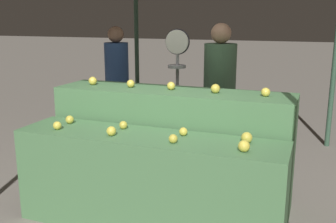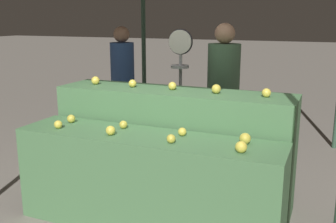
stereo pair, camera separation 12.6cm
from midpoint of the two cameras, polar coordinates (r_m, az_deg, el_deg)
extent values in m
cylinder|color=#33513D|center=(6.58, -2.99, 9.13)|extent=(0.07, 0.07, 2.65)
cube|color=#4C7A4C|center=(3.47, -2.07, -10.23)|extent=(2.33, 0.55, 0.85)
cube|color=#4C7A4C|center=(3.93, 1.62, -5.07)|extent=(2.33, 0.55, 1.14)
sphere|color=yellow|center=(3.64, -14.70, -1.83)|extent=(0.07, 0.07, 0.07)
sphere|color=yellow|center=(3.35, -7.28, -2.75)|extent=(0.08, 0.08, 0.08)
sphere|color=gold|center=(3.12, 1.61, -3.98)|extent=(0.07, 0.07, 0.07)
sphere|color=yellow|center=(2.96, 11.78, -5.07)|extent=(0.09, 0.09, 0.09)
sphere|color=gold|center=(3.81, -12.96, -1.03)|extent=(0.08, 0.08, 0.08)
sphere|color=gold|center=(3.54, -5.49, -1.90)|extent=(0.07, 0.07, 0.07)
sphere|color=yellow|center=(3.31, 3.17, -2.96)|extent=(0.07, 0.07, 0.07)
sphere|color=gold|center=(3.16, 12.26, -3.86)|extent=(0.09, 0.09, 0.09)
sphere|color=yellow|center=(4.17, -9.63, 4.47)|extent=(0.09, 0.09, 0.09)
sphere|color=yellow|center=(3.96, -4.27, 4.09)|extent=(0.08, 0.08, 0.08)
sphere|color=yellow|center=(3.80, 1.59, 3.73)|extent=(0.08, 0.08, 0.08)
sphere|color=gold|center=(3.65, 8.00, 3.26)|extent=(0.09, 0.09, 0.09)
sphere|color=yellow|center=(3.56, 15.09, 2.64)|extent=(0.08, 0.08, 0.08)
cylinder|color=#99999E|center=(4.48, 2.59, 0.21)|extent=(0.04, 0.04, 1.59)
cylinder|color=black|center=(4.36, 2.68, 10.07)|extent=(0.28, 0.01, 0.28)
cylinder|color=silver|center=(4.35, 2.61, 10.06)|extent=(0.26, 0.02, 0.26)
cylinder|color=#99999E|center=(4.36, 2.58, 7.45)|extent=(0.01, 0.01, 0.14)
cylinder|color=#99999E|center=(4.37, 2.57, 6.53)|extent=(0.20, 0.20, 0.03)
cube|color=#2D2D38|center=(4.77, 8.52, -3.88)|extent=(0.31, 0.23, 0.82)
cylinder|color=#476B4C|center=(4.60, 8.85, 5.26)|extent=(0.46, 0.46, 0.71)
sphere|color=tan|center=(4.56, 9.07, 11.14)|extent=(0.23, 0.23, 0.23)
cube|color=#2D2D38|center=(5.76, -5.81, -0.93)|extent=(0.29, 0.24, 0.79)
cylinder|color=#2D4C84|center=(5.62, -5.99, 6.41)|extent=(0.44, 0.44, 0.69)
sphere|color=#936B51|center=(5.58, -6.11, 11.07)|extent=(0.22, 0.22, 0.22)
camera|label=1|loc=(0.06, -88.97, 0.24)|focal=42.00mm
camera|label=2|loc=(0.06, 91.03, -0.24)|focal=42.00mm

